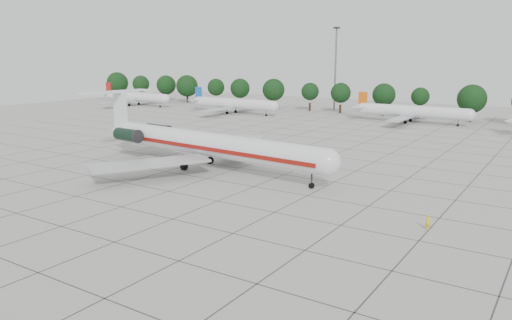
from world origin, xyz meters
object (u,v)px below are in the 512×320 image
Objects in this scene: ground_crew at (428,222)px; floodlight_mast at (336,64)px; bg_airliner_c at (412,112)px; bg_airliner_a at (135,97)px; bg_airliner_b at (234,104)px; main_airliner at (200,143)px.

ground_crew is 111.25m from floodlight_mast.
bg_airliner_c reaches higher than ground_crew.
bg_airliner_b is at bearing -1.05° from bg_airliner_a.
bg_airliner_b is (-37.28, 60.98, -1.00)m from main_airliner.
main_airliner is 30.23× the size of ground_crew.
ground_crew is 102.61m from bg_airliner_b.
bg_airliner_a is 1.11× the size of floodlight_mast.
bg_airliner_a is at bearing 178.95° from bg_airliner_b.
bg_airliner_b is 1.11× the size of floodlight_mast.
bg_airliner_a is (-116.31, 71.26, 2.13)m from ground_crew.
ground_crew is 136.42m from bg_airliner_a.
bg_airliner_a is at bearing -37.47° from ground_crew.
ground_crew is 82.45m from bg_airliner_c.
floodlight_mast is at bearing -66.78° from ground_crew.
main_airliner is 38.57m from ground_crew.
ground_crew is 0.06× the size of bg_airliner_a.
main_airliner is at bearing -58.56° from bg_airliner_b.
bg_airliner_c is at bearing -31.00° from floodlight_mast.
main_airliner is 89.06m from floodlight_mast.
bg_airliner_b and bg_airliner_c have the same top height.
ground_crew is at bearing -31.50° from bg_airliner_a.
main_airliner reaches higher than bg_airliner_c.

